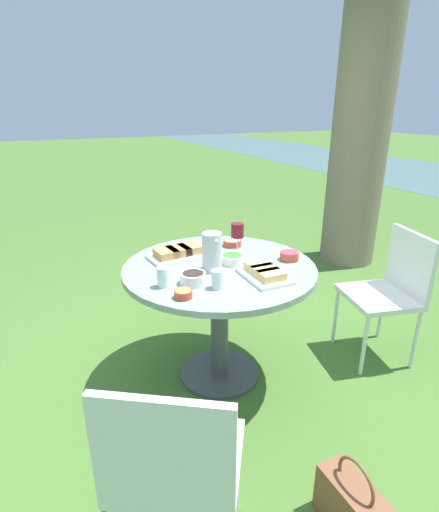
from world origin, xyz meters
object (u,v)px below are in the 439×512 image
object	(u,v)px
chair_near_right	(391,286)
handbag	(351,507)
wine_glass	(237,231)
dining_table	(220,286)
water_pitcher	(212,252)
chair_near_left	(174,463)

from	to	relation	value
chair_near_right	handbag	bearing A→B (deg)	-51.18
chair_near_right	wine_glass	size ratio (longest dim) A/B	4.55
dining_table	chair_near_right	distance (m)	1.17
water_pitcher	handbag	xyz separation A→B (m)	(1.11, 0.11, -0.75)
chair_near_right	handbag	distance (m)	1.46
chair_near_left	wine_glass	bearing A→B (deg)	143.58
chair_near_left	wine_glass	distance (m)	1.46
chair_near_left	water_pitcher	distance (m)	1.16
chair_near_left	wine_glass	xyz separation A→B (m)	(-1.13, 0.84, 0.39)
chair_near_right	handbag	size ratio (longest dim) A/B	2.42
chair_near_left	chair_near_right	distance (m)	1.91
chair_near_right	chair_near_left	bearing A→B (deg)	-68.25
water_pitcher	chair_near_right	bearing A→B (deg)	78.93
water_pitcher	wine_glass	distance (m)	0.33
wine_glass	handbag	size ratio (longest dim) A/B	0.53
dining_table	chair_near_right	xyz separation A→B (m)	(0.28, 1.13, -0.11)
chair_near_left	handbag	distance (m)	0.81
dining_table	chair_near_left	size ratio (longest dim) A/B	1.28
dining_table	chair_near_right	world-z (taller)	chair_near_right
chair_near_left	water_pitcher	world-z (taller)	water_pitcher
chair_near_left	dining_table	bearing A→B (deg)	146.96
chair_near_left	wine_glass	size ratio (longest dim) A/B	4.55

